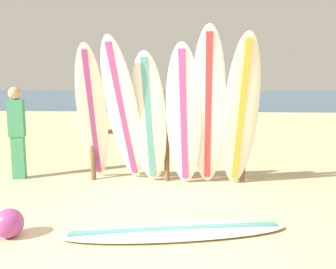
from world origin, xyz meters
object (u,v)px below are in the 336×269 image
(surfboard_leaning_center_left, at_px, (149,120))
(surfboard_leaning_center, at_px, (184,118))
(surfboard_rack, at_px, (167,144))
(surfboard_leaning_center_right, at_px, (208,111))
(surfboard_lying_on_sand, at_px, (175,231))
(beachgoer_standing, at_px, (17,129))
(surfboard_leaning_right, at_px, (241,114))
(beach_ball, at_px, (9,223))
(small_boat_offshore, at_px, (205,102))
(surfboard_leaning_far_left, at_px, (93,116))
(surfboard_leaning_left, at_px, (123,114))

(surfboard_leaning_center_left, height_order, surfboard_leaning_center, surfboard_leaning_center)
(surfboard_rack, bearing_deg, surfboard_leaning_center_right, -32.50)
(surfboard_lying_on_sand, xyz_separation_m, beachgoer_standing, (-2.89, 2.15, 0.86))
(surfboard_leaning_right, height_order, beach_ball, surfboard_leaning_right)
(surfboard_rack, height_order, surfboard_leaning_center_left, surfboard_leaning_center_left)
(surfboard_rack, xyz_separation_m, small_boat_offshore, (1.65, 23.05, -0.40))
(surfboard_leaning_center_right, height_order, small_boat_offshore, surfboard_leaning_center_right)
(surfboard_leaning_far_left, height_order, surfboard_lying_on_sand, surfboard_leaning_far_left)
(surfboard_leaning_center, height_order, small_boat_offshore, surfboard_leaning_center)
(surfboard_rack, xyz_separation_m, surfboard_leaning_right, (1.18, -0.44, 0.56))
(beach_ball, bearing_deg, surfboard_rack, 56.14)
(surfboard_leaning_center_right, relative_size, surfboard_leaning_right, 1.04)
(surfboard_rack, xyz_separation_m, surfboard_leaning_center, (0.30, -0.40, 0.49))
(surfboard_rack, relative_size, surfboard_leaning_far_left, 1.18)
(surfboard_leaning_right, distance_m, beach_ball, 3.53)
(surfboard_leaning_center_left, bearing_deg, surfboard_leaning_right, -5.10)
(surfboard_leaning_left, relative_size, beachgoer_standing, 1.47)
(surfboard_leaning_left, relative_size, surfboard_leaning_center_left, 1.10)
(surfboard_lying_on_sand, bearing_deg, surfboard_leaning_center_left, 105.52)
(surfboard_leaning_center, distance_m, surfboard_lying_on_sand, 2.09)
(surfboard_leaning_center_left, distance_m, surfboard_leaning_right, 1.46)
(beachgoer_standing, bearing_deg, surfboard_leaning_right, -6.28)
(surfboard_leaning_left, relative_size, small_boat_offshore, 0.81)
(surfboard_leaning_left, bearing_deg, surfboard_lying_on_sand, -63.20)
(surfboard_rack, height_order, surfboard_leaning_left, surfboard_leaning_left)
(small_boat_offshore, bearing_deg, surfboard_leaning_center, -93.30)
(surfboard_leaning_center_right, xyz_separation_m, beachgoer_standing, (-3.33, 0.41, -0.37))
(surfboard_rack, distance_m, surfboard_leaning_far_left, 1.34)
(beach_ball, bearing_deg, surfboard_leaning_center_right, 40.44)
(surfboard_leaning_far_left, xyz_separation_m, beach_ball, (-0.36, -2.11, -0.99))
(surfboard_leaning_center_left, relative_size, surfboard_leaning_right, 0.90)
(surfboard_leaning_center, height_order, beach_ball, surfboard_leaning_center)
(small_boat_offshore, bearing_deg, surfboard_leaning_center_right, -92.36)
(surfboard_leaning_left, distance_m, surfboard_lying_on_sand, 2.37)
(surfboard_leaning_far_left, bearing_deg, beach_ball, -99.80)
(surfboard_lying_on_sand, height_order, beachgoer_standing, beachgoer_standing)
(surfboard_leaning_center_left, bearing_deg, surfboard_lying_on_sand, -74.48)
(surfboard_leaning_right, xyz_separation_m, surfboard_lying_on_sand, (-0.94, -1.73, -1.18))
(surfboard_leaning_far_left, bearing_deg, surfboard_rack, 11.66)
(beachgoer_standing, height_order, beach_ball, beachgoer_standing)
(surfboard_leaning_far_left, height_order, beach_ball, surfboard_leaning_far_left)
(surfboard_leaning_center_left, height_order, surfboard_lying_on_sand, surfboard_leaning_center_left)
(surfboard_leaning_center, distance_m, beachgoer_standing, 2.98)
(surfboard_leaning_far_left, distance_m, surfboard_leaning_center_left, 0.95)
(surfboard_rack, distance_m, surfboard_leaning_left, 0.94)
(surfboard_leaning_center_left, xyz_separation_m, surfboard_leaning_center, (0.57, -0.09, 0.05))
(surfboard_leaning_center_right, bearing_deg, surfboard_rack, 147.50)
(surfboard_rack, relative_size, surfboard_lying_on_sand, 1.03)
(beach_ball, bearing_deg, surfboard_leaning_right, 34.76)
(surfboard_leaning_right, bearing_deg, surfboard_rack, 159.52)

